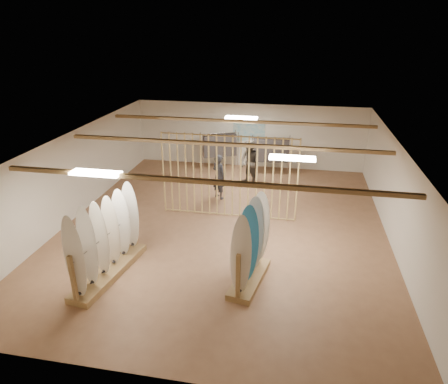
% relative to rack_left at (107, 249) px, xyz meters
% --- Properties ---
extents(floor, '(12.00, 12.00, 0.00)m').
position_rel_rack_left_xyz_m(floor, '(2.41, 3.10, -0.76)').
color(floor, '#8F6445').
rests_on(floor, ground).
extents(ceiling, '(12.00, 12.00, 0.00)m').
position_rel_rack_left_xyz_m(ceiling, '(2.41, 3.10, 2.04)').
color(ceiling, '#9A9891').
rests_on(ceiling, ground).
extents(wall_back, '(12.00, 0.00, 12.00)m').
position_rel_rack_left_xyz_m(wall_back, '(2.41, 9.10, 0.64)').
color(wall_back, silver).
rests_on(wall_back, ground).
extents(wall_front, '(12.00, 0.00, 12.00)m').
position_rel_rack_left_xyz_m(wall_front, '(2.41, -2.90, 0.64)').
color(wall_front, silver).
rests_on(wall_front, ground).
extents(wall_left, '(0.00, 12.00, 12.00)m').
position_rel_rack_left_xyz_m(wall_left, '(-2.59, 3.10, 0.64)').
color(wall_left, silver).
rests_on(wall_left, ground).
extents(wall_right, '(0.00, 12.00, 12.00)m').
position_rel_rack_left_xyz_m(wall_right, '(7.41, 3.10, 0.64)').
color(wall_right, silver).
rests_on(wall_right, ground).
extents(ceiling_slats, '(9.50, 6.12, 0.10)m').
position_rel_rack_left_xyz_m(ceiling_slats, '(2.41, 3.10, 1.96)').
color(ceiling_slats, '#997645').
rests_on(ceiling_slats, ground).
extents(light_panels, '(1.20, 0.35, 0.06)m').
position_rel_rack_left_xyz_m(light_panels, '(2.41, 3.10, 1.98)').
color(light_panels, white).
rests_on(light_panels, ground).
extents(bamboo_partition, '(4.45, 0.05, 2.78)m').
position_rel_rack_left_xyz_m(bamboo_partition, '(2.41, 3.90, 0.64)').
color(bamboo_partition, tan).
rests_on(bamboo_partition, ground).
extents(poster, '(1.40, 0.03, 0.90)m').
position_rel_rack_left_xyz_m(poster, '(2.41, 9.08, 0.84)').
color(poster, teal).
rests_on(poster, ground).
extents(rack_left, '(0.98, 2.80, 2.21)m').
position_rel_rack_left_xyz_m(rack_left, '(0.00, 0.00, 0.00)').
color(rack_left, '#997645').
rests_on(rack_left, floor).
extents(rack_right, '(0.92, 1.93, 2.16)m').
position_rel_rack_left_xyz_m(rack_right, '(3.58, 0.34, -0.03)').
color(rack_right, '#997645').
rests_on(rack_right, floor).
extents(clothing_rack_a, '(1.48, 0.97, 1.67)m').
position_rel_rack_left_xyz_m(clothing_rack_a, '(1.22, 8.42, 0.33)').
color(clothing_rack_a, silver).
rests_on(clothing_rack_a, floor).
extents(clothing_rack_b, '(1.55, 0.60, 1.67)m').
position_rel_rack_left_xyz_m(clothing_rack_b, '(3.48, 8.12, 0.33)').
color(clothing_rack_b, silver).
rests_on(clothing_rack_b, floor).
extents(shopper_a, '(0.83, 0.79, 1.89)m').
position_rel_rack_left_xyz_m(shopper_a, '(1.81, 5.31, 0.19)').
color(shopper_a, '#27282F').
rests_on(shopper_a, floor).
extents(shopper_b, '(1.27, 1.24, 2.08)m').
position_rel_rack_left_xyz_m(shopper_b, '(2.75, 6.79, 0.28)').
color(shopper_b, '#363029').
rests_on(shopper_b, floor).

